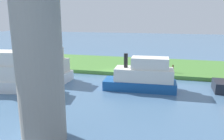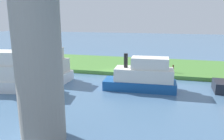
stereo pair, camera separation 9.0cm
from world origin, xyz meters
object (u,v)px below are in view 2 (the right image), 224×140
at_px(mooring_post, 173,69).
at_px(pontoon_yellow, 38,67).
at_px(bridge_pylon, 38,58).
at_px(houseboat_blue, 142,77).
at_px(person_on_bank, 158,67).
at_px(motorboat_white, 6,74).

xyz_separation_m(mooring_post, pontoon_yellow, (16.54, 6.12, 0.67)).
relative_size(bridge_pylon, houseboat_blue, 1.38).
bearing_deg(person_on_bank, bridge_pylon, 71.17).
height_order(pontoon_yellow, motorboat_white, motorboat_white).
relative_size(mooring_post, motorboat_white, 0.11).
bearing_deg(houseboat_blue, mooring_post, -115.55).
relative_size(houseboat_blue, pontoon_yellow, 0.88).
bearing_deg(pontoon_yellow, motorboat_white, 74.76).
bearing_deg(bridge_pylon, motorboat_white, -41.42).
height_order(mooring_post, motorboat_white, motorboat_white).
xyz_separation_m(pontoon_yellow, motorboat_white, (1.20, 4.40, 0.06)).
distance_m(person_on_bank, pontoon_yellow, 15.55).
bearing_deg(pontoon_yellow, bridge_pylon, 122.97).
bearing_deg(motorboat_white, pontoon_yellow, -105.24).
height_order(houseboat_blue, pontoon_yellow, pontoon_yellow).
bearing_deg(mooring_post, person_on_bank, 16.42).
relative_size(bridge_pylon, person_on_bank, 7.86).
bearing_deg(bridge_pylon, person_on_bank, -108.83).
distance_m(bridge_pylon, person_on_bank, 19.80).
xyz_separation_m(person_on_bank, motorboat_white, (15.73, 9.93, 0.54)).
height_order(bridge_pylon, mooring_post, bridge_pylon).
xyz_separation_m(bridge_pylon, pontoon_yellow, (8.29, -12.77, -3.78)).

